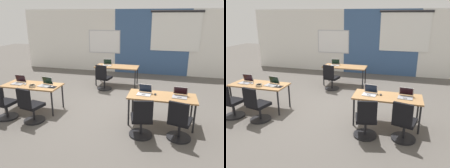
{
  "view_description": "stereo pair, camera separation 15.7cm",
  "coord_description": "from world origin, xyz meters",
  "views": [
    {
      "loc": [
        1.81,
        -5.62,
        2.56
      ],
      "look_at": [
        0.44,
        -0.26,
        0.81
      ],
      "focal_mm": 35.12,
      "sensor_mm": 36.0,
      "label": 1
    },
    {
      "loc": [
        1.96,
        -5.58,
        2.56
      ],
      "look_at": [
        0.44,
        -0.26,
        0.81
      ],
      "focal_mm": 35.12,
      "sensor_mm": 36.0,
      "label": 2
    }
  ],
  "objects": [
    {
      "name": "desk_near_right",
      "position": [
        1.75,
        -0.6,
        0.66
      ],
      "size": [
        1.6,
        0.7,
        0.72
      ],
      "color": "#A37547",
      "rests_on": "ground"
    },
    {
      "name": "back_wall_assembly",
      "position": [
        0.04,
        4.2,
        1.41
      ],
      "size": [
        10.0,
        0.27,
        2.8
      ],
      "color": "silver",
      "rests_on": "ground"
    },
    {
      "name": "ground_plane",
      "position": [
        0.0,
        0.0,
        0.0
      ],
      "size": [
        24.0,
        24.0,
        0.0
      ],
      "color": "#56514C"
    },
    {
      "name": "desk_near_left",
      "position": [
        -1.75,
        -0.6,
        0.66
      ],
      "size": [
        1.6,
        0.7,
        0.72
      ],
      "color": "#A37547",
      "rests_on": "ground"
    },
    {
      "name": "chair_near_right_end",
      "position": [
        2.15,
        -1.28,
        0.38
      ],
      "size": [
        0.54,
        0.6,
        0.92
      ],
      "rotation": [
        0.0,
        0.0,
        2.86
      ],
      "color": "black",
      "rests_on": "ground"
    },
    {
      "name": "laptop_near_right_inner",
      "position": [
        1.33,
        -0.58,
        0.77
      ],
      "size": [
        0.36,
        0.32,
        0.23
      ],
      "rotation": [
        0.0,
        0.0,
        -0.11
      ],
      "color": "silver",
      "rests_on": "desk_near_right"
    },
    {
      "name": "chair_near_left_inner",
      "position": [
        -1.34,
        -1.34,
        0.38
      ],
      "size": [
        0.52,
        0.58,
        0.92
      ],
      "rotation": [
        0.0,
        0.0,
        2.94
      ],
      "color": "black",
      "rests_on": "ground"
    },
    {
      "name": "mousepad_near_left_inner",
      "position": [
        -1.11,
        -0.67,
        0.72
      ],
      "size": [
        0.22,
        0.19,
        0.0
      ],
      "color": "black",
      "rests_on": "desk_near_left"
    },
    {
      "name": "laptop_far_left",
      "position": [
        -0.39,
        2.25,
        0.77
      ],
      "size": [
        0.37,
        0.34,
        0.23
      ],
      "rotation": [
        0.0,
        0.0,
        0.15
      ],
      "color": "silver",
      "rests_on": "desk_far_center"
    },
    {
      "name": "snack_bowl",
      "position": [
        -1.62,
        -0.78,
        0.76
      ],
      "size": [
        0.18,
        0.18,
        0.06
      ],
      "color": "tan",
      "rests_on": "desk_near_left"
    },
    {
      "name": "desk_far_center",
      "position": [
        0.0,
        2.2,
        0.66
      ],
      "size": [
        1.6,
        0.7,
        0.72
      ],
      "color": "#A37547",
      "rests_on": "ground"
    },
    {
      "name": "laptop_near_left_end",
      "position": [
        -2.17,
        -0.6,
        0.77
      ],
      "size": [
        0.34,
        0.29,
        0.23
      ],
      "rotation": [
        0.0,
        0.0,
        -0.03
      ],
      "color": "#9E9EA3",
      "rests_on": "desk_near_left"
    },
    {
      "name": "mouse_far_left",
      "position": [
        -0.66,
        2.17,
        0.74
      ],
      "size": [
        0.09,
        0.11,
        0.03
      ],
      "color": "#B2B2B7",
      "rests_on": "desk_far_center"
    },
    {
      "name": "mouse_near_left_inner",
      "position": [
        -1.11,
        -0.67,
        0.74
      ],
      "size": [
        0.07,
        0.1,
        0.03
      ],
      "color": "#B2B2B7",
      "rests_on": "mousepad_near_left_inner"
    },
    {
      "name": "laptop_near_right_end",
      "position": [
        2.16,
        -0.56,
        0.77
      ],
      "size": [
        0.36,
        0.35,
        0.22
      ],
      "rotation": [
        0.0,
        0.0,
        -0.1
      ],
      "color": "#9E9EA3",
      "rests_on": "desk_near_right"
    },
    {
      "name": "mouse_near_left_end",
      "position": [
        -1.93,
        -0.65,
        0.74
      ],
      "size": [
        0.07,
        0.11,
        0.03
      ],
      "color": "#B2B2B7",
      "rests_on": "desk_near_left"
    },
    {
      "name": "laptop_near_left_inner",
      "position": [
        -1.35,
        -0.59,
        0.77
      ],
      "size": [
        0.37,
        0.33,
        0.23
      ],
      "rotation": [
        0.0,
        0.0,
        -0.14
      ],
      "color": "#9E9EA3",
      "rests_on": "desk_near_left"
    },
    {
      "name": "chair_far_left",
      "position": [
        -0.32,
        1.5,
        0.38
      ],
      "size": [
        0.52,
        0.57,
        0.92
      ],
      "rotation": [
        0.0,
        0.0,
        2.95
      ],
      "color": "black",
      "rests_on": "ground"
    },
    {
      "name": "mouse_near_right_inner",
      "position": [
        1.59,
        -0.58,
        0.74
      ],
      "size": [
        0.07,
        0.11,
        0.03
      ],
      "color": "black",
      "rests_on": "desk_near_right"
    },
    {
      "name": "chair_near_right_inner",
      "position": [
        1.37,
        -1.36,
        0.38
      ],
      "size": [
        0.53,
        0.58,
        0.92
      ],
      "rotation": [
        0.0,
        0.0,
        3.37
      ],
      "color": "black",
      "rests_on": "ground"
    },
    {
      "name": "chair_near_left_end",
      "position": [
        -2.11,
        -1.35,
        0.38
      ],
      "size": [
        0.52,
        0.56,
        0.92
      ],
      "rotation": [
        0.0,
        0.0,
        3.03
      ],
      "color": "black",
      "rests_on": "ground"
    }
  ]
}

